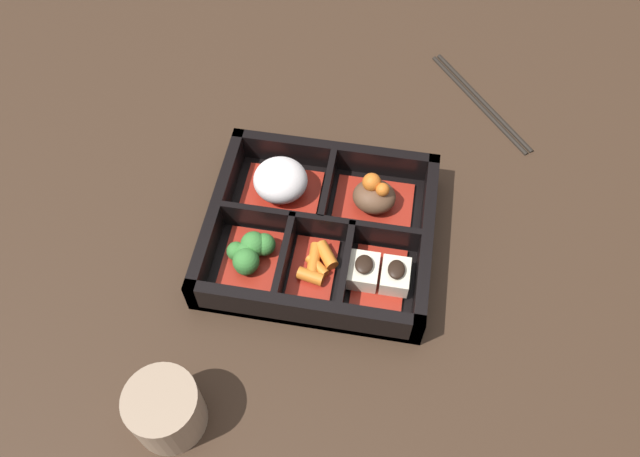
% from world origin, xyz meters
% --- Properties ---
extents(ground_plane, '(3.00, 3.00, 0.00)m').
position_xyz_m(ground_plane, '(0.00, 0.00, 0.00)').
color(ground_plane, '#382619').
extents(bento_base, '(0.27, 0.24, 0.01)m').
position_xyz_m(bento_base, '(0.00, 0.00, 0.01)').
color(bento_base, black).
rests_on(bento_base, ground_plane).
extents(bento_rim, '(0.27, 0.24, 0.05)m').
position_xyz_m(bento_rim, '(0.00, -0.00, 0.02)').
color(bento_rim, black).
rests_on(bento_rim, ground_plane).
extents(bowl_rice, '(0.10, 0.08, 0.05)m').
position_xyz_m(bowl_rice, '(-0.06, 0.05, 0.04)').
color(bowl_rice, maroon).
rests_on(bowl_rice, bento_base).
extents(bowl_stew, '(0.10, 0.08, 0.05)m').
position_xyz_m(bowl_stew, '(0.06, 0.05, 0.03)').
color(bowl_stew, maroon).
rests_on(bowl_stew, bento_base).
extents(bowl_greens, '(0.07, 0.09, 0.04)m').
position_xyz_m(bowl_greens, '(-0.08, -0.05, 0.03)').
color(bowl_greens, maroon).
rests_on(bowl_greens, bento_base).
extents(bowl_carrots, '(0.05, 0.09, 0.02)m').
position_xyz_m(bowl_carrots, '(0.00, -0.05, 0.02)').
color(bowl_carrots, maroon).
rests_on(bowl_carrots, bento_base).
extents(bowl_tofu, '(0.07, 0.09, 0.04)m').
position_xyz_m(bowl_tofu, '(0.08, -0.05, 0.02)').
color(bowl_tofu, maroon).
rests_on(bowl_tofu, bento_base).
extents(tea_cup, '(0.08, 0.08, 0.07)m').
position_xyz_m(tea_cup, '(-0.12, -0.25, 0.04)').
color(tea_cup, gray).
rests_on(tea_cup, ground_plane).
extents(chopsticks, '(0.15, 0.18, 0.01)m').
position_xyz_m(chopsticks, '(0.19, 0.27, 0.00)').
color(chopsticks, black).
rests_on(chopsticks, ground_plane).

